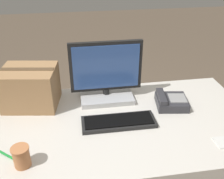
{
  "coord_description": "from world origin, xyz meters",
  "views": [
    {
      "loc": [
        -0.18,
        -1.26,
        1.69
      ],
      "look_at": [
        0.04,
        0.13,
        0.89
      ],
      "focal_mm": 42.0,
      "sensor_mm": 36.0,
      "label": 1
    }
  ],
  "objects_px": {
    "keyboard": "(119,122)",
    "paper_cup_left": "(21,157)",
    "sticky_note_pad": "(224,142)",
    "desk_phone": "(171,101)",
    "monitor": "(106,78)",
    "cardboard_box": "(30,87)",
    "pen_marker": "(6,155)"
  },
  "relations": [
    {
      "from": "cardboard_box",
      "to": "sticky_note_pad",
      "type": "xyz_separation_m",
      "value": [
        1.06,
        -0.56,
        -0.13
      ]
    },
    {
      "from": "paper_cup_left",
      "to": "cardboard_box",
      "type": "xyz_separation_m",
      "value": [
        -0.01,
        0.56,
        0.07
      ]
    },
    {
      "from": "monitor",
      "to": "paper_cup_left",
      "type": "relative_size",
      "value": 4.34
    },
    {
      "from": "monitor",
      "to": "keyboard",
      "type": "distance_m",
      "value": 0.34
    },
    {
      "from": "sticky_note_pad",
      "to": "pen_marker",
      "type": "bearing_deg",
      "value": 176.01
    },
    {
      "from": "paper_cup_left",
      "to": "sticky_note_pad",
      "type": "bearing_deg",
      "value": -0.06
    },
    {
      "from": "monitor",
      "to": "pen_marker",
      "type": "distance_m",
      "value": 0.77
    },
    {
      "from": "monitor",
      "to": "paper_cup_left",
      "type": "distance_m",
      "value": 0.75
    },
    {
      "from": "monitor",
      "to": "desk_phone",
      "type": "xyz_separation_m",
      "value": [
        0.4,
        -0.16,
        -0.12
      ]
    },
    {
      "from": "keyboard",
      "to": "paper_cup_left",
      "type": "relative_size",
      "value": 4.03
    },
    {
      "from": "monitor",
      "to": "desk_phone",
      "type": "distance_m",
      "value": 0.45
    },
    {
      "from": "keyboard",
      "to": "pen_marker",
      "type": "xyz_separation_m",
      "value": [
        -0.61,
        -0.18,
        -0.01
      ]
    },
    {
      "from": "monitor",
      "to": "sticky_note_pad",
      "type": "distance_m",
      "value": 0.81
    },
    {
      "from": "desk_phone",
      "to": "cardboard_box",
      "type": "xyz_separation_m",
      "value": [
        -0.9,
        0.16,
        0.1
      ]
    },
    {
      "from": "keyboard",
      "to": "paper_cup_left",
      "type": "distance_m",
      "value": 0.58
    },
    {
      "from": "paper_cup_left",
      "to": "pen_marker",
      "type": "xyz_separation_m",
      "value": [
        -0.09,
        0.08,
        -0.05
      ]
    },
    {
      "from": "monitor",
      "to": "sticky_note_pad",
      "type": "bearing_deg",
      "value": -44.66
    },
    {
      "from": "monitor",
      "to": "keyboard",
      "type": "relative_size",
      "value": 1.08
    },
    {
      "from": "keyboard",
      "to": "desk_phone",
      "type": "distance_m",
      "value": 0.4
    },
    {
      "from": "monitor",
      "to": "sticky_note_pad",
      "type": "height_order",
      "value": "monitor"
    },
    {
      "from": "desk_phone",
      "to": "sticky_note_pad",
      "type": "bearing_deg",
      "value": -59.45
    },
    {
      "from": "paper_cup_left",
      "to": "cardboard_box",
      "type": "distance_m",
      "value": 0.56
    },
    {
      "from": "paper_cup_left",
      "to": "pen_marker",
      "type": "distance_m",
      "value": 0.13
    },
    {
      "from": "cardboard_box",
      "to": "paper_cup_left",
      "type": "bearing_deg",
      "value": -89.1
    },
    {
      "from": "sticky_note_pad",
      "to": "keyboard",
      "type": "bearing_deg",
      "value": 154.34
    },
    {
      "from": "monitor",
      "to": "cardboard_box",
      "type": "height_order",
      "value": "monitor"
    },
    {
      "from": "pen_marker",
      "to": "sticky_note_pad",
      "type": "distance_m",
      "value": 1.15
    },
    {
      "from": "keyboard",
      "to": "pen_marker",
      "type": "relative_size",
      "value": 3.88
    },
    {
      "from": "monitor",
      "to": "sticky_note_pad",
      "type": "xyz_separation_m",
      "value": [
        0.57,
        -0.56,
        -0.15
      ]
    },
    {
      "from": "keyboard",
      "to": "paper_cup_left",
      "type": "bearing_deg",
      "value": -153.52
    },
    {
      "from": "desk_phone",
      "to": "paper_cup_left",
      "type": "xyz_separation_m",
      "value": [
        -0.89,
        -0.39,
        0.02
      ]
    },
    {
      "from": "sticky_note_pad",
      "to": "desk_phone",
      "type": "bearing_deg",
      "value": 112.14
    }
  ]
}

